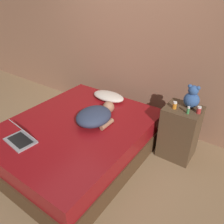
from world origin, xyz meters
TOP-DOWN VIEW (x-y plane):
  - ground_plane at (0.00, 0.00)m, footprint 12.00×12.00m
  - wall_back at (0.00, 1.27)m, footprint 8.00×0.06m
  - bed at (0.00, 0.00)m, footprint 1.64×1.99m
  - nightstand at (1.09, 0.75)m, footprint 0.43×0.39m
  - pillow at (-0.06, 0.78)m, footprint 0.52×0.29m
  - person_lying at (0.17, 0.18)m, footprint 0.42×0.64m
  - laptop at (-0.26, -0.60)m, footprint 0.38×0.28m
  - teddy_bear at (1.14, 0.82)m, footprint 0.19×0.19m
  - bottle_green at (1.17, 0.64)m, footprint 0.03×0.03m
  - bottle_orange at (1.00, 0.67)m, footprint 0.05×0.05m
  - bottle_red at (1.27, 0.73)m, footprint 0.05×0.05m

SIDE VIEW (x-z plane):
  - ground_plane at x=0.00m, z-range 0.00..0.00m
  - bed at x=0.00m, z-range 0.00..0.48m
  - nightstand at x=1.09m, z-range 0.00..0.72m
  - laptop at x=-0.26m, z-range 0.42..0.64m
  - pillow at x=-0.06m, z-range 0.48..0.58m
  - person_lying at x=0.17m, z-range 0.48..0.66m
  - bottle_red at x=1.27m, z-range 0.71..0.80m
  - bottle_orange at x=1.00m, z-range 0.71..0.80m
  - bottle_green at x=1.17m, z-range 0.71..0.80m
  - teddy_bear at x=1.14m, z-range 0.70..0.98m
  - wall_back at x=0.00m, z-range 0.00..2.60m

